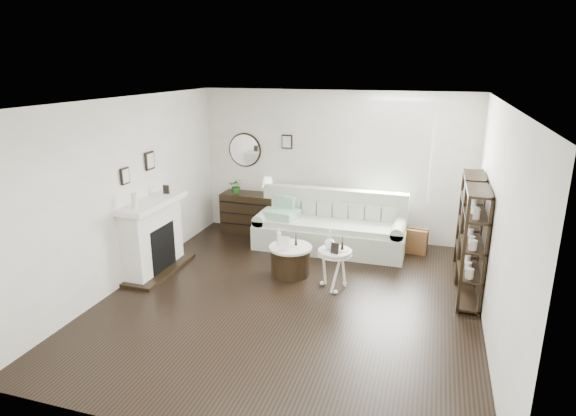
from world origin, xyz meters
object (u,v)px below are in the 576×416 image
(sofa, at_px, (330,230))
(pedestal_table, at_px, (335,253))
(drum_table, at_px, (290,260))
(dresser, at_px, (252,213))

(sofa, height_order, pedestal_table, sofa)
(drum_table, distance_m, pedestal_table, 0.86)
(drum_table, bearing_deg, sofa, 75.00)
(dresser, relative_size, drum_table, 1.73)
(sofa, height_order, dresser, sofa)
(dresser, bearing_deg, drum_table, -52.46)
(pedestal_table, bearing_deg, dresser, 136.16)
(drum_table, relative_size, pedestal_table, 1.11)
(drum_table, bearing_deg, pedestal_table, -20.56)
(sofa, xyz_separation_m, dresser, (-1.63, 0.39, 0.05))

